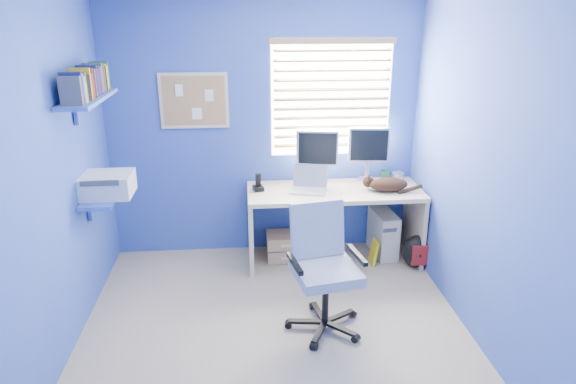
{
  "coord_description": "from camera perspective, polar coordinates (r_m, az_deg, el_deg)",
  "views": [
    {
      "loc": [
        -0.2,
        -3.28,
        2.38
      ],
      "look_at": [
        0.15,
        0.65,
        0.95
      ],
      "focal_mm": 32.0,
      "sensor_mm": 36.0,
      "label": 1
    }
  ],
  "objects": [
    {
      "name": "floor",
      "position": [
        4.06,
        -1.34,
        -15.99
      ],
      "size": [
        3.0,
        3.2,
        0.0
      ],
      "primitive_type": "cube",
      "color": "#B2A591",
      "rests_on": "ground"
    },
    {
      "name": "wall_back",
      "position": [
        5.02,
        -2.7,
        6.87
      ],
      "size": [
        3.0,
        0.01,
        2.5
      ],
      "primitive_type": "cube",
      "color": "#354FB9",
      "rests_on": "ground"
    },
    {
      "name": "wall_front",
      "position": [
        2.04,
        1.52,
        -13.8
      ],
      "size": [
        3.0,
        0.01,
        2.5
      ],
      "primitive_type": "cube",
      "color": "#354FB9",
      "rests_on": "ground"
    },
    {
      "name": "wall_left",
      "position": [
        3.71,
        -25.32,
        0.17
      ],
      "size": [
        0.01,
        3.2,
        2.5
      ],
      "primitive_type": "cube",
      "color": "#354FB9",
      "rests_on": "ground"
    },
    {
      "name": "wall_right",
      "position": [
        3.87,
        21.27,
        1.52
      ],
      "size": [
        0.01,
        3.2,
        2.5
      ],
      "primitive_type": "cube",
      "color": "#354FB9",
      "rests_on": "ground"
    },
    {
      "name": "desk",
      "position": [
        5.04,
        5.08,
        -3.7
      ],
      "size": [
        1.66,
        0.65,
        0.74
      ],
      "primitive_type": "cube",
      "color": "beige",
      "rests_on": "floor"
    },
    {
      "name": "laptop",
      "position": [
        4.8,
        2.29,
        1.31
      ],
      "size": [
        0.39,
        0.34,
        0.22
      ],
      "primitive_type": "cube",
      "rotation": [
        0.0,
        0.0,
        -0.29
      ],
      "color": "silver",
      "rests_on": "desk"
    },
    {
      "name": "monitor_left",
      "position": [
        4.95,
        3.22,
        3.8
      ],
      "size": [
        0.42,
        0.19,
        0.54
      ],
      "primitive_type": "cube",
      "rotation": [
        0.0,
        0.0,
        -0.18
      ],
      "color": "silver",
      "rests_on": "desk"
    },
    {
      "name": "monitor_right",
      "position": [
        5.12,
        8.87,
        4.14
      ],
      "size": [
        0.41,
        0.16,
        0.54
      ],
      "primitive_type": "cube",
      "rotation": [
        0.0,
        0.0,
        -0.1
      ],
      "color": "silver",
      "rests_on": "desk"
    },
    {
      "name": "phone",
      "position": [
        4.84,
        -3.34,
        1.14
      ],
      "size": [
        0.11,
        0.13,
        0.17
      ],
      "primitive_type": "cube",
      "rotation": [
        0.0,
        0.0,
        0.21
      ],
      "color": "black",
      "rests_on": "desk"
    },
    {
      "name": "mug",
      "position": [
        5.22,
        10.81,
        1.81
      ],
      "size": [
        0.1,
        0.09,
        0.1
      ],
      "primitive_type": "imported",
      "color": "#205D3C",
      "rests_on": "desk"
    },
    {
      "name": "cd_spindle",
      "position": [
        5.28,
        12.06,
        1.77
      ],
      "size": [
        0.13,
        0.13,
        0.07
      ],
      "primitive_type": "cylinder",
      "color": "silver",
      "rests_on": "desk"
    },
    {
      "name": "cat",
      "position": [
        4.91,
        11.11,
        0.83
      ],
      "size": [
        0.4,
        0.3,
        0.13
      ],
      "primitive_type": "ellipsoid",
      "rotation": [
        0.0,
        0.0,
        -0.32
      ],
      "color": "black",
      "rests_on": "desk"
    },
    {
      "name": "tower_pc",
      "position": [
        5.28,
        10.51,
        -4.52
      ],
      "size": [
        0.23,
        0.46,
        0.45
      ],
      "primitive_type": "cube",
      "rotation": [
        0.0,
        0.0,
        0.09
      ],
      "color": "beige",
      "rests_on": "floor"
    },
    {
      "name": "drawer_boxes",
      "position": [
        5.14,
        -0.38,
        -6.0
      ],
      "size": [
        0.35,
        0.28,
        0.27
      ],
      "primitive_type": "cube",
      "color": "tan",
      "rests_on": "floor"
    },
    {
      "name": "yellow_book",
      "position": [
        5.12,
        9.5,
        -6.58
      ],
      "size": [
        0.03,
        0.17,
        0.24
      ],
      "primitive_type": "cube",
      "color": "yellow",
      "rests_on": "floor"
    },
    {
      "name": "backpack",
      "position": [
        5.12,
        14.13,
        -6.4
      ],
      "size": [
        0.29,
        0.22,
        0.33
      ],
      "primitive_type": "ellipsoid",
      "rotation": [
        0.0,
        0.0,
        -0.02
      ],
      "color": "black",
      "rests_on": "floor"
    },
    {
      "name": "office_chair",
      "position": [
        4.03,
        3.96,
        -10.17
      ],
      "size": [
        0.66,
        0.66,
        0.98
      ],
      "color": "black",
      "rests_on": "floor"
    },
    {
      "name": "window_blinds",
      "position": [
        5.0,
        4.85,
        10.27
      ],
      "size": [
        1.15,
        0.05,
        1.1
      ],
      "color": "white",
      "rests_on": "ground"
    },
    {
      "name": "corkboard",
      "position": [
        4.95,
        -10.39,
        9.94
      ],
      "size": [
        0.64,
        0.02,
        0.52
      ],
      "color": "beige",
      "rests_on": "ground"
    },
    {
      "name": "wall_shelves",
      "position": [
        4.3,
        -20.62,
        5.91
      ],
      "size": [
        0.42,
        0.9,
        1.05
      ],
      "color": "#4161BE",
      "rests_on": "ground"
    }
  ]
}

